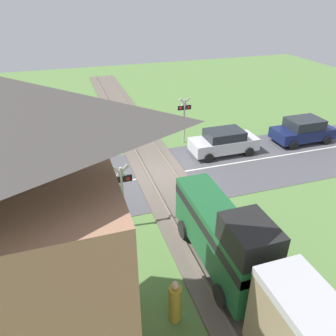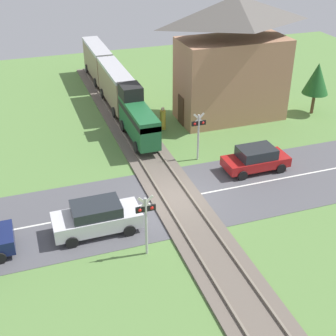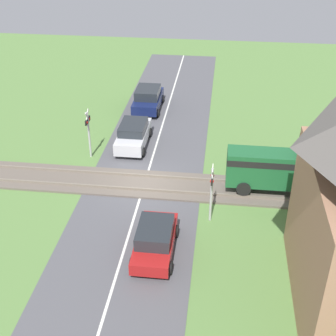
{
  "view_description": "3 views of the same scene",
  "coord_description": "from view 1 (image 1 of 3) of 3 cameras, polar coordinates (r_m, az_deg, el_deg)",
  "views": [
    {
      "loc": [
        4.51,
        15.23,
        9.31
      ],
      "look_at": [
        0.0,
        1.35,
        1.2
      ],
      "focal_mm": 35.0,
      "sensor_mm": 36.0,
      "label": 1
    },
    {
      "loc": [
        -7.32,
        -19.85,
        13.9
      ],
      "look_at": [
        0.0,
        1.35,
        1.2
      ],
      "focal_mm": 50.0,
      "sensor_mm": 36.0,
      "label": 2
    },
    {
      "loc": [
        21.71,
        4.01,
        14.22
      ],
      "look_at": [
        0.0,
        1.35,
        1.2
      ],
      "focal_mm": 50.0,
      "sensor_mm": 36.0,
      "label": 3
    }
  ],
  "objects": [
    {
      "name": "car_near_crossing",
      "position": [
        20.8,
        9.69,
        4.54
      ],
      "size": [
        4.21,
        1.89,
        1.58
      ],
      "color": "silver",
      "rests_on": "ground_plane"
    },
    {
      "name": "crossing_signal_east_approach",
      "position": [
        13.68,
        -8.01,
        -3.61
      ],
      "size": [
        0.9,
        0.18,
        3.11
      ],
      "color": "#B7B7B7",
      "rests_on": "ground_plane"
    },
    {
      "name": "crossing_signal_west_approach",
      "position": [
        21.66,
        2.86,
        9.29
      ],
      "size": [
        0.9,
        0.18,
        3.11
      ],
      "color": "#B7B7B7",
      "rests_on": "ground_plane"
    },
    {
      "name": "car_behind_queue",
      "position": [
        23.96,
        22.45,
        6.12
      ],
      "size": [
        4.1,
        2.02,
        1.65
      ],
      "color": "#141E4C",
      "rests_on": "ground_plane"
    },
    {
      "name": "track_bed",
      "position": [
        18.38,
        -1.3,
        -1.14
      ],
      "size": [
        2.8,
        48.0,
        0.24
      ],
      "color": "#665B51",
      "rests_on": "ground_plane"
    },
    {
      "name": "car_far_side",
      "position": [
        16.26,
        -18.85,
        -4.41
      ],
      "size": [
        3.88,
        1.84,
        1.48
      ],
      "color": "#A81919",
      "rests_on": "ground_plane"
    },
    {
      "name": "pedestrian_by_station",
      "position": [
        10.95,
        1.25,
        -22.39
      ],
      "size": [
        0.4,
        0.4,
        1.64
      ],
      "color": "gold",
      "rests_on": "ground_plane"
    },
    {
      "name": "ground_plane",
      "position": [
        18.41,
        -1.3,
        -1.32
      ],
      "size": [
        60.0,
        60.0,
        0.0
      ],
      "primitive_type": "plane",
      "color": "#5B8442"
    },
    {
      "name": "road_surface",
      "position": [
        18.41,
        -1.3,
        -1.3
      ],
      "size": [
        48.0,
        6.4,
        0.02
      ],
      "color": "#515156",
      "rests_on": "ground_plane"
    }
  ]
}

